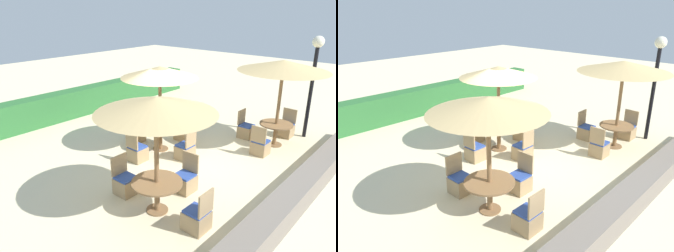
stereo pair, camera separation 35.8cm
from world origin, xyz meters
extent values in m
plane|color=beige|center=(0.00, 0.00, 0.00)|extent=(40.00, 40.00, 0.00)
cube|color=#2D6B33|center=(0.00, 5.80, 0.53)|extent=(13.00, 0.70, 1.05)
cube|color=slate|center=(0.00, -3.27, 0.26)|extent=(10.00, 0.56, 0.53)
cylinder|color=black|center=(4.09, -1.96, 1.50)|extent=(0.12, 0.12, 3.00)
sphere|color=silver|center=(4.09, -1.96, 3.14)|extent=(0.36, 0.36, 0.36)
cylinder|color=olive|center=(0.13, 1.02, 1.24)|extent=(0.10, 0.10, 2.49)
cone|color=tan|center=(0.13, 1.02, 2.41)|extent=(2.26, 2.26, 0.32)
cylinder|color=olive|center=(0.13, 1.02, 0.01)|extent=(0.48, 0.48, 0.03)
cylinder|color=olive|center=(0.13, 1.02, 0.35)|extent=(0.12, 0.12, 0.70)
cylinder|color=olive|center=(0.13, 1.02, 0.72)|extent=(1.16, 1.16, 0.04)
cube|color=tan|center=(-0.88, 0.98, 0.20)|extent=(0.46, 0.46, 0.40)
cube|color=#2D4CA8|center=(-0.88, 0.98, 0.43)|extent=(0.42, 0.42, 0.05)
cube|color=tan|center=(-1.09, 0.98, 0.69)|extent=(0.04, 0.46, 0.48)
cube|color=tan|center=(0.09, 0.04, 0.20)|extent=(0.46, 0.46, 0.40)
cube|color=#2D4CA8|center=(0.09, 0.04, 0.43)|extent=(0.42, 0.42, 0.05)
cube|color=tan|center=(0.09, -0.17, 0.69)|extent=(0.46, 0.04, 0.48)
cube|color=tan|center=(1.20, 0.99, 0.20)|extent=(0.46, 0.46, 0.40)
cube|color=#2D4CA8|center=(1.20, 0.99, 0.43)|extent=(0.42, 0.42, 0.05)
cube|color=tan|center=(1.41, 0.99, 0.69)|extent=(0.04, 0.46, 0.48)
cube|color=tan|center=(0.07, 2.03, 0.20)|extent=(0.46, 0.46, 0.40)
cube|color=#2D4CA8|center=(0.07, 2.03, 0.43)|extent=(0.42, 0.42, 0.05)
cube|color=tan|center=(0.07, 2.24, 0.69)|extent=(0.46, 0.04, 0.48)
cylinder|color=olive|center=(2.76, -1.49, 1.31)|extent=(0.10, 0.10, 2.61)
cone|color=tan|center=(2.76, -1.49, 2.53)|extent=(2.67, 2.67, 0.32)
cylinder|color=olive|center=(2.76, -1.49, 0.01)|extent=(0.48, 0.48, 0.03)
cylinder|color=olive|center=(2.76, -1.49, 0.34)|extent=(0.12, 0.12, 0.68)
cylinder|color=olive|center=(2.76, -1.49, 0.70)|extent=(1.02, 1.02, 0.04)
cube|color=tan|center=(2.72, -0.51, 0.20)|extent=(0.46, 0.46, 0.40)
cube|color=#2D4CA8|center=(2.72, -0.51, 0.43)|extent=(0.42, 0.42, 0.05)
cube|color=tan|center=(2.72, -0.30, 0.69)|extent=(0.46, 0.04, 0.48)
cube|color=tan|center=(1.82, -1.47, 0.20)|extent=(0.46, 0.46, 0.40)
cube|color=#2D4CA8|center=(1.82, -1.47, 0.43)|extent=(0.42, 0.42, 0.05)
cube|color=tan|center=(1.61, -1.47, 0.69)|extent=(0.04, 0.46, 0.48)
cube|color=tan|center=(3.67, -1.47, 0.20)|extent=(0.46, 0.46, 0.40)
cube|color=#2D4CA8|center=(3.67, -1.47, 0.43)|extent=(0.42, 0.42, 0.05)
cube|color=tan|center=(3.88, -1.47, 0.69)|extent=(0.04, 0.46, 0.48)
cylinder|color=olive|center=(-2.30, -1.10, 1.24)|extent=(0.10, 0.10, 2.48)
cone|color=tan|center=(-2.30, -1.10, 2.40)|extent=(2.45, 2.45, 0.32)
cylinder|color=olive|center=(-2.30, -1.10, 0.01)|extent=(0.48, 0.48, 0.03)
cylinder|color=olive|center=(-2.30, -1.10, 0.34)|extent=(0.12, 0.12, 0.67)
cylinder|color=olive|center=(-2.30, -1.10, 0.69)|extent=(1.09, 1.09, 0.04)
cube|color=tan|center=(-2.28, -0.08, 0.20)|extent=(0.46, 0.46, 0.40)
cube|color=#2D4CA8|center=(-2.28, -0.08, 0.43)|extent=(0.42, 0.42, 0.05)
cube|color=tan|center=(-2.28, 0.13, 0.69)|extent=(0.46, 0.04, 0.48)
cube|color=tan|center=(-2.25, -2.11, 0.20)|extent=(0.46, 0.46, 0.40)
cube|color=#2D4CA8|center=(-2.25, -2.11, 0.43)|extent=(0.42, 0.42, 0.05)
cube|color=tan|center=(-2.25, -2.32, 0.69)|extent=(0.46, 0.04, 0.48)
cube|color=tan|center=(-1.27, -1.05, 0.20)|extent=(0.46, 0.46, 0.40)
cube|color=#2D4CA8|center=(-1.27, -1.05, 0.43)|extent=(0.42, 0.42, 0.05)
cube|color=tan|center=(-1.06, -1.05, 0.69)|extent=(0.04, 0.46, 0.48)
camera|label=1|loc=(-6.69, -5.25, 4.23)|focal=35.00mm
camera|label=2|loc=(-6.45, -5.52, 4.23)|focal=35.00mm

